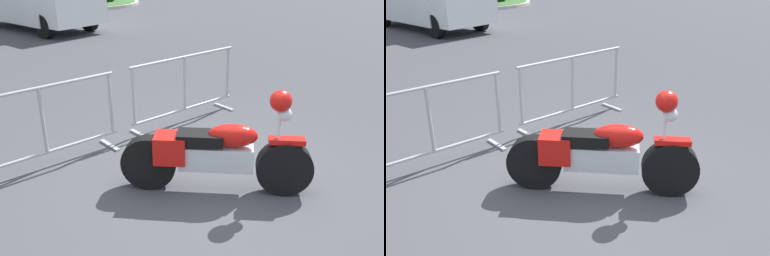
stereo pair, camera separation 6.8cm
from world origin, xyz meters
TOP-DOWN VIEW (x-y plane):
  - ground_plane at (0.00, 0.00)m, footprint 120.00×120.00m
  - motorcycle at (-0.01, -0.03)m, footprint 1.59×1.72m
  - crowd_barrier_near at (-1.18, 1.82)m, footprint 2.04×0.47m
  - crowd_barrier_far at (1.16, 1.82)m, footprint 2.04×0.47m

SIDE VIEW (x-z plane):
  - ground_plane at x=0.00m, z-range 0.00..0.00m
  - motorcycle at x=-0.01m, z-range -0.15..1.08m
  - crowd_barrier_near at x=-1.18m, z-range 0.02..1.09m
  - crowd_barrier_far at x=1.16m, z-range 0.02..1.09m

